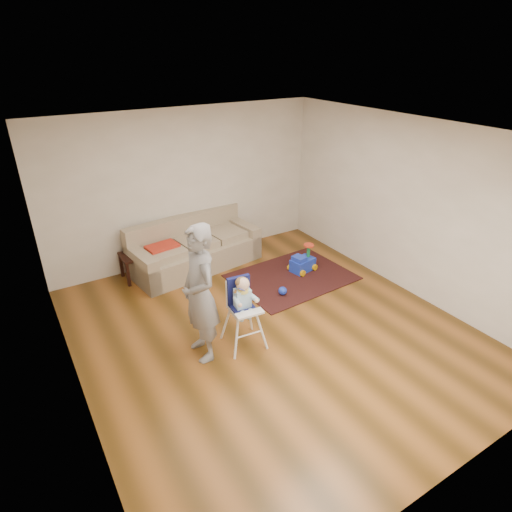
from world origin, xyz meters
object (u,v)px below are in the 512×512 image
sofa (195,245)px  high_chair (243,313)px  side_table (136,266)px  toy_ball (283,291)px  ride_on_toy (303,259)px  adult (200,294)px

sofa → high_chair: high_chair is taller
side_table → high_chair: (0.66, -2.50, 0.26)m
sofa → high_chair: size_ratio=2.33×
toy_ball → high_chair: high_chair is taller
ride_on_toy → sofa: bearing=132.1°
side_table → high_chair: bearing=-75.2°
ride_on_toy → adult: size_ratio=0.26×
high_chair → ride_on_toy: bearing=38.2°
ride_on_toy → side_table: bearing=142.0°
sofa → ride_on_toy: (1.52, -1.13, -0.19)m
side_table → toy_ball: size_ratio=3.29×
toy_ball → adult: adult is taller
side_table → toy_ball: (1.80, -1.77, -0.14)m
ride_on_toy → toy_ball: ride_on_toy is taller
sofa → toy_ball: 1.82m
ride_on_toy → high_chair: bearing=-158.8°
ride_on_toy → toy_ball: 0.92m
side_table → adult: bearing=-87.2°
high_chair → adult: size_ratio=0.57×
sofa → ride_on_toy: size_ratio=5.14×
ride_on_toy → toy_ball: size_ratio=3.35×
toy_ball → ride_on_toy: bearing=32.7°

